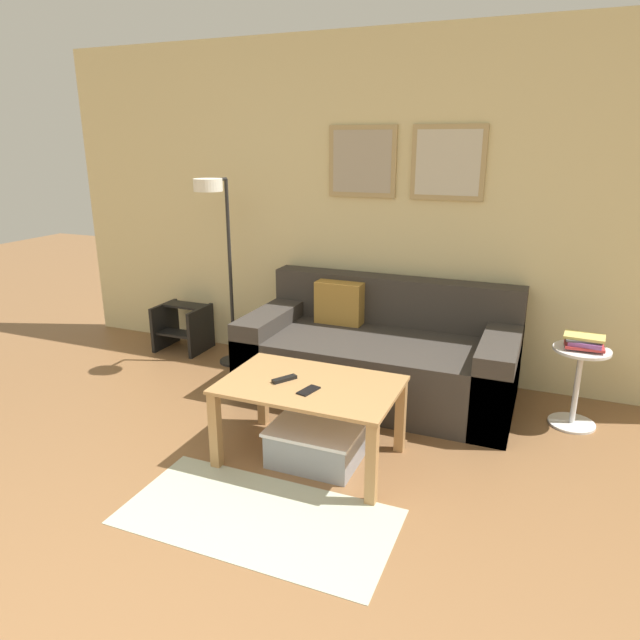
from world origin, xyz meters
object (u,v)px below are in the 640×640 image
object	(u,v)px
remote_control	(284,379)
book_stack	(584,342)
storage_bin	(317,442)
couch	(379,356)
side_table	(578,380)
coffee_table	(310,397)
step_stool	(183,326)
cell_phone	(309,390)
floor_lamp	(218,237)

from	to	relation	value
remote_control	book_stack	bearing A→B (deg)	65.90
book_stack	storage_bin	bearing A→B (deg)	-143.28
couch	side_table	bearing A→B (deg)	-0.05
side_table	book_stack	size ratio (longest dim) A/B	2.13
couch	coffee_table	xyz separation A→B (m)	(-0.10, -1.04, 0.11)
step_stool	cell_phone	bearing A→B (deg)	-36.88
storage_bin	book_stack	world-z (taller)	book_stack
floor_lamp	side_table	bearing A→B (deg)	0.79
couch	step_stool	xyz separation A→B (m)	(-1.87, 0.22, -0.07)
floor_lamp	book_stack	world-z (taller)	floor_lamp
side_table	remote_control	bearing A→B (deg)	-146.08
side_table	book_stack	bearing A→B (deg)	-47.99
storage_bin	floor_lamp	xyz separation A→B (m)	(-1.24, 1.01, 0.97)
couch	cell_phone	size ratio (longest dim) A/B	13.61
book_stack	cell_phone	xyz separation A→B (m)	(-1.40, -1.13, -0.10)
couch	book_stack	world-z (taller)	couch
remote_control	coffee_table	bearing A→B (deg)	40.68
book_stack	cell_phone	world-z (taller)	book_stack
side_table	couch	bearing A→B (deg)	179.95
coffee_table	remote_control	size ratio (longest dim) A/B	6.64
side_table	book_stack	distance (m)	0.26
couch	coffee_table	world-z (taller)	couch
storage_bin	book_stack	distance (m)	1.79
book_stack	remote_control	distance (m)	1.90
step_stool	book_stack	bearing A→B (deg)	-4.05
cell_phone	step_stool	world-z (taller)	cell_phone
storage_bin	side_table	xyz separation A→B (m)	(1.38, 1.04, 0.21)
book_stack	remote_control	xyz separation A→B (m)	(-1.58, -1.05, -0.09)
storage_bin	book_stack	size ratio (longest dim) A/B	2.08
couch	storage_bin	distance (m)	1.06
cell_phone	step_stool	bearing A→B (deg)	157.02
coffee_table	floor_lamp	xyz separation A→B (m)	(-1.20, 1.00, 0.69)
cell_phone	couch	bearing A→B (deg)	100.57
step_stool	side_table	bearing A→B (deg)	-3.94
book_stack	coffee_table	bearing A→B (deg)	-144.26
coffee_table	remote_control	bearing A→B (deg)	-171.57
coffee_table	storage_bin	xyz separation A→B (m)	(0.04, -0.01, -0.28)
storage_bin	step_stool	bearing A→B (deg)	145.24
step_stool	couch	bearing A→B (deg)	-6.67
book_stack	step_stool	distance (m)	3.23
coffee_table	cell_phone	distance (m)	0.14
cell_phone	book_stack	bearing A→B (deg)	52.90
couch	remote_control	distance (m)	1.11
couch	floor_lamp	size ratio (longest dim) A/B	1.25
floor_lamp	remote_control	bearing A→B (deg)	-44.32
floor_lamp	book_stack	xyz separation A→B (m)	(2.63, 0.03, -0.50)
couch	cell_phone	distance (m)	1.16
cell_phone	floor_lamp	bearing A→B (deg)	152.10
couch	side_table	xyz separation A→B (m)	(1.32, -0.00, 0.03)
floor_lamp	cell_phone	world-z (taller)	floor_lamp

